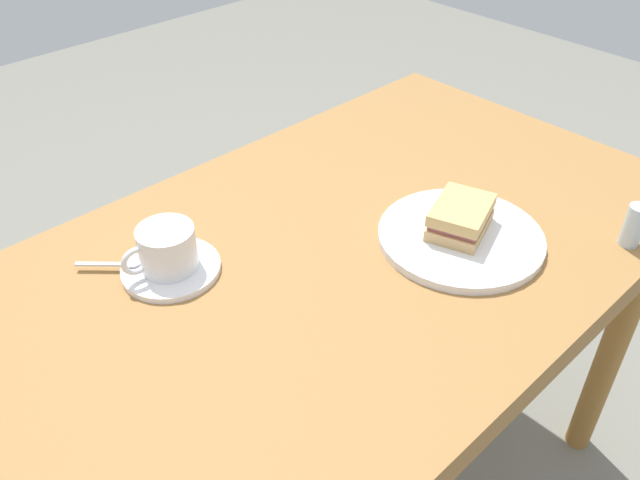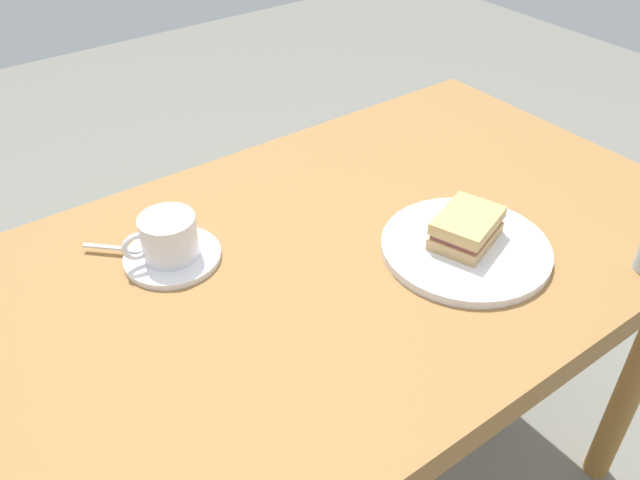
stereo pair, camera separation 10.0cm
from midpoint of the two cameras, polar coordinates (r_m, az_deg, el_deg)
name	(u,v)px [view 1 (the left image)]	position (r m, az deg, el deg)	size (l,w,h in m)	color
dining_table	(331,291)	(1.08, -1.72, -4.55)	(1.27, 0.72, 0.73)	olive
sandwich_plate	(460,237)	(1.06, 9.53, 0.15)	(0.26, 0.26, 0.01)	white
sandwich_front	(461,217)	(1.05, 9.52, 1.87)	(0.13, 0.11, 0.05)	tan
coffee_saucer	(171,268)	(1.02, -15.61, -2.50)	(0.15, 0.15, 0.01)	white
coffee_cup	(166,248)	(1.00, -16.08, -0.75)	(0.12, 0.09, 0.07)	white
spoon	(119,264)	(1.04, -19.80, -2.09)	(0.08, 0.08, 0.01)	silver
salt_shaker	(634,226)	(1.11, 23.42, 1.07)	(0.03, 0.03, 0.07)	silver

